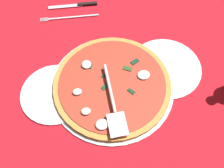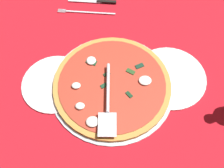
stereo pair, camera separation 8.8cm
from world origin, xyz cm
name	(u,v)px [view 1 (the left image)]	position (x,y,z in cm)	size (l,w,h in cm)	color
ground_plane	(108,89)	(0.00, 0.00, -0.40)	(106.00, 106.00, 0.80)	red
checker_pattern	(108,88)	(0.00, 0.00, 0.05)	(106.00, 106.00, 0.10)	silver
pizza_pan	(112,86)	(1.19, 0.12, 0.52)	(39.52, 39.52, 0.83)	#AEBCC2
dinner_plate_left	(55,94)	(-17.13, 0.75, 0.60)	(21.35, 21.35, 1.00)	white
dinner_plate_right	(165,68)	(19.89, 3.56, 0.60)	(23.72, 23.72, 1.00)	white
pizza	(112,84)	(1.12, 0.06, 1.77)	(37.31, 37.31, 2.84)	#C08C3E
pizza_server	(112,102)	(-0.17, -7.24, 4.13)	(5.34, 24.03, 1.00)	silver
place_setting_far	(74,12)	(-7.00, 34.81, 0.45)	(23.04, 14.30, 1.40)	white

